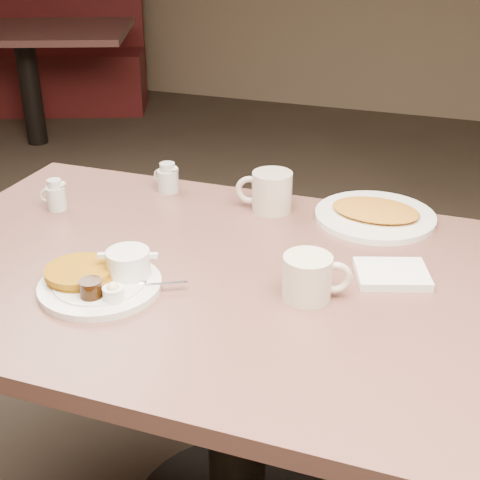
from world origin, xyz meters
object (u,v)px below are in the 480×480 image
(main_plate, at_px, (103,277))
(creamer_left, at_px, (56,196))
(creamer_right, at_px, (168,178))
(coffee_mug_near, at_px, (309,277))
(coffee_mug_far, at_px, (270,191))
(diner_table, at_px, (237,340))
(hash_plate, at_px, (375,214))
(booth_back_left, at_px, (55,57))

(main_plate, distance_m, creamer_left, 0.43)
(creamer_right, bearing_deg, coffee_mug_near, -39.35)
(coffee_mug_far, bearing_deg, creamer_left, -160.84)
(coffee_mug_near, height_order, creamer_left, coffee_mug_near)
(diner_table, relative_size, coffee_mug_near, 10.18)
(diner_table, relative_size, hash_plate, 4.72)
(coffee_mug_far, bearing_deg, booth_back_left, 131.96)
(coffee_mug_near, bearing_deg, main_plate, -165.84)
(main_plate, height_order, hash_plate, main_plate)
(hash_plate, bearing_deg, creamer_right, -179.33)
(coffee_mug_near, bearing_deg, hash_plate, 81.01)
(main_plate, bearing_deg, booth_back_left, 125.35)
(diner_table, xyz_separation_m, booth_back_left, (-2.61, 3.21, -0.17))
(creamer_left, height_order, hash_plate, creamer_left)
(diner_table, height_order, coffee_mug_far, coffee_mug_far)
(coffee_mug_far, xyz_separation_m, booth_back_left, (-2.58, 2.87, -0.39))
(main_plate, height_order, creamer_right, creamer_right)
(main_plate, relative_size, hash_plate, 1.03)
(main_plate, distance_m, creamer_right, 0.51)
(creamer_left, xyz_separation_m, creamer_right, (0.22, 0.20, -0.00))
(diner_table, distance_m, hash_plate, 0.47)
(booth_back_left, bearing_deg, coffee_mug_far, -48.04)
(creamer_right, bearing_deg, creamer_left, -136.77)
(coffee_mug_near, height_order, booth_back_left, booth_back_left)
(coffee_mug_near, distance_m, booth_back_left, 4.29)
(diner_table, distance_m, booth_back_left, 4.14)
(coffee_mug_far, distance_m, creamer_left, 0.54)
(diner_table, height_order, booth_back_left, booth_back_left)
(creamer_left, bearing_deg, diner_table, -16.45)
(booth_back_left, bearing_deg, hash_plate, -44.97)
(main_plate, xyz_separation_m, coffee_mug_far, (0.20, 0.48, 0.03))
(coffee_mug_near, distance_m, creamer_left, 0.74)
(coffee_mug_far, height_order, creamer_right, coffee_mug_far)
(main_plate, bearing_deg, hash_plate, 47.66)
(booth_back_left, bearing_deg, diner_table, -50.84)
(diner_table, xyz_separation_m, main_plate, (-0.24, -0.14, 0.19))
(main_plate, relative_size, coffee_mug_near, 2.22)
(creamer_right, distance_m, hash_plate, 0.56)
(main_plate, height_order, coffee_mug_near, coffee_mug_near)
(creamer_right, relative_size, booth_back_left, 0.04)
(main_plate, distance_m, coffee_mug_far, 0.52)
(main_plate, height_order, coffee_mug_far, coffee_mug_far)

